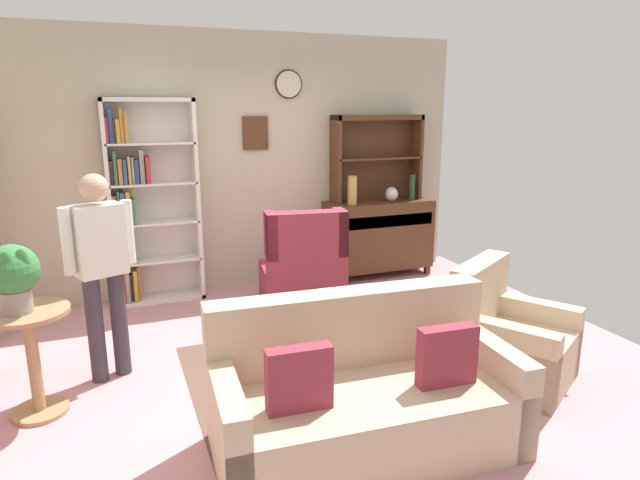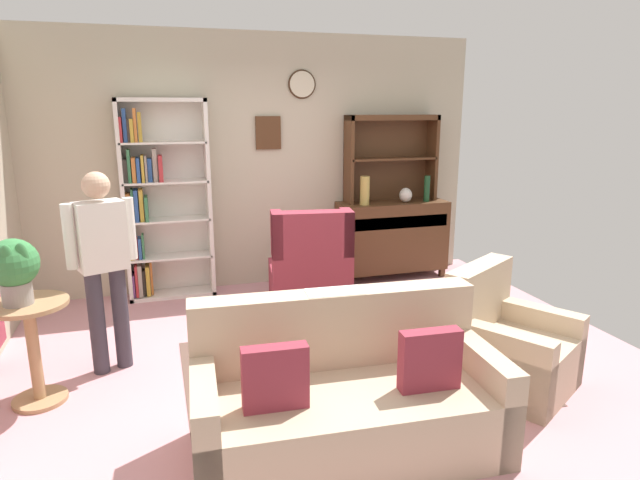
# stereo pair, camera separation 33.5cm
# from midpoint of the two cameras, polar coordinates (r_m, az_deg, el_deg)

# --- Properties ---
(ground_plane) EXTENTS (5.40, 4.60, 0.02)m
(ground_plane) POSITION_cam_midpoint_polar(r_m,az_deg,el_deg) (4.59, -2.40, -12.42)
(ground_plane) COLOR #C68C93
(wall_back) EXTENTS (5.00, 0.09, 2.80)m
(wall_back) POSITION_cam_midpoint_polar(r_m,az_deg,el_deg) (6.20, -9.00, 8.01)
(wall_back) COLOR #BCB299
(wall_back) RESTS_ON ground_plane
(area_rug) EXTENTS (2.52, 1.84, 0.01)m
(area_rug) POSITION_cam_midpoint_polar(r_m,az_deg,el_deg) (4.40, 1.44, -13.46)
(area_rug) COLOR brown
(area_rug) RESTS_ON ground_plane
(bookshelf) EXTENTS (0.90, 0.30, 2.10)m
(bookshelf) POSITION_cam_midpoint_polar(r_m,az_deg,el_deg) (5.92, -19.33, 3.65)
(bookshelf) COLOR silver
(bookshelf) RESTS_ON ground_plane
(sideboard) EXTENTS (1.30, 0.45, 0.92)m
(sideboard) POSITION_cam_midpoint_polar(r_m,az_deg,el_deg) (6.59, 4.67, 0.56)
(sideboard) COLOR #4C2D19
(sideboard) RESTS_ON ground_plane
(sideboard_hutch) EXTENTS (1.10, 0.26, 1.00)m
(sideboard_hutch) POSITION_cam_midpoint_polar(r_m,az_deg,el_deg) (6.53, 4.43, 9.78)
(sideboard_hutch) COLOR #4C2D19
(sideboard_hutch) RESTS_ON sideboard
(vase_tall) EXTENTS (0.11, 0.11, 0.33)m
(vase_tall) POSITION_cam_midpoint_polar(r_m,az_deg,el_deg) (6.25, 1.86, 5.23)
(vase_tall) COLOR tan
(vase_tall) RESTS_ON sideboard
(vase_round) EXTENTS (0.15, 0.15, 0.17)m
(vase_round) POSITION_cam_midpoint_polar(r_m,az_deg,el_deg) (6.49, 6.05, 4.79)
(vase_round) COLOR beige
(vase_round) RESTS_ON sideboard
(bottle_wine) EXTENTS (0.07, 0.07, 0.31)m
(bottle_wine) POSITION_cam_midpoint_polar(r_m,az_deg,el_deg) (6.58, 8.18, 5.46)
(bottle_wine) COLOR #194223
(bottle_wine) RESTS_ON sideboard
(couch_floral) EXTENTS (1.85, 0.95, 0.90)m
(couch_floral) POSITION_cam_midpoint_polar(r_m,az_deg,el_deg) (3.41, 1.67, -16.21)
(couch_floral) COLOR #C6AD8E
(couch_floral) RESTS_ON ground_plane
(armchair_floral) EXTENTS (1.05, 1.06, 0.88)m
(armchair_floral) POSITION_cam_midpoint_polar(r_m,az_deg,el_deg) (4.36, 17.06, -10.19)
(armchair_floral) COLOR #C6AD8E
(armchair_floral) RESTS_ON ground_plane
(wingback_chair) EXTENTS (0.89, 0.90, 1.05)m
(wingback_chair) POSITION_cam_midpoint_polar(r_m,az_deg,el_deg) (5.50, -3.55, -3.47)
(wingback_chair) COLOR maroon
(wingback_chair) RESTS_ON ground_plane
(plant_stand) EXTENTS (0.52, 0.52, 0.74)m
(plant_stand) POSITION_cam_midpoint_polar(r_m,az_deg,el_deg) (4.19, -29.99, -10.07)
(plant_stand) COLOR #A87F56
(plant_stand) RESTS_ON ground_plane
(potted_plant_large) EXTENTS (0.32, 0.32, 0.45)m
(potted_plant_large) POSITION_cam_midpoint_polar(r_m,az_deg,el_deg) (4.00, -31.62, -3.07)
(potted_plant_large) COLOR gray
(potted_plant_large) RESTS_ON plant_stand
(person_reading) EXTENTS (0.51, 0.31, 1.56)m
(person_reading) POSITION_cam_midpoint_polar(r_m,az_deg,el_deg) (4.34, -24.00, -2.23)
(person_reading) COLOR #38333D
(person_reading) RESTS_ON ground_plane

